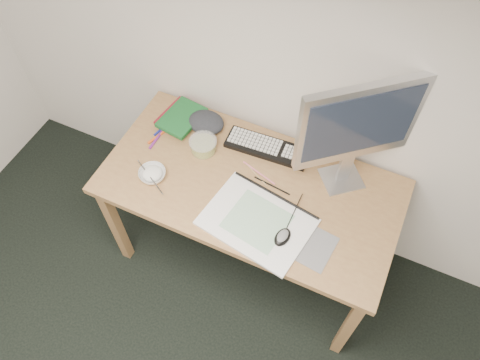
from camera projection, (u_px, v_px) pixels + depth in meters
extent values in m
plane|color=silver|center=(298.00, 46.00, 1.91)|extent=(3.60, 0.00, 3.60)
cube|color=#AA834E|center=(116.00, 225.00, 2.51)|extent=(0.05, 0.05, 0.71)
cube|color=#AA834E|center=(348.00, 327.00, 2.21)|extent=(0.05, 0.05, 0.71)
cube|color=#AA834E|center=(171.00, 145.00, 2.82)|extent=(0.05, 0.05, 0.71)
cube|color=#AA834E|center=(382.00, 225.00, 2.51)|extent=(0.05, 0.05, 0.71)
cube|color=#AA834E|center=(250.00, 187.00, 2.20)|extent=(1.40, 0.70, 0.03)
cube|color=slate|center=(308.00, 244.00, 2.01)|extent=(0.23, 0.21, 0.00)
cube|color=white|center=(257.00, 222.00, 2.07)|extent=(0.51, 0.40, 0.01)
cube|color=black|center=(267.00, 148.00, 2.29)|extent=(0.42, 0.15, 0.02)
cube|color=silver|center=(341.00, 178.00, 2.20)|extent=(0.24, 0.24, 0.01)
cube|color=silver|center=(345.00, 168.00, 2.13)|extent=(0.06, 0.05, 0.17)
cube|color=silver|center=(359.00, 123.00, 1.88)|extent=(0.42, 0.36, 0.42)
cube|color=black|center=(359.00, 122.00, 1.87)|extent=(0.36, 0.31, 0.33)
ellipsoid|color=black|center=(283.00, 236.00, 2.00)|extent=(0.08, 0.11, 0.03)
imported|color=silver|center=(152.00, 174.00, 2.20)|extent=(0.16, 0.16, 0.04)
cylinder|color=silver|center=(150.00, 177.00, 2.16)|extent=(0.20, 0.13, 0.02)
cylinder|color=#ECDF53|center=(203.00, 145.00, 2.28)|extent=(0.17, 0.17, 0.07)
cube|color=maroon|center=(180.00, 116.00, 2.41)|extent=(0.20, 0.24, 0.02)
cube|color=#175D28|center=(182.00, 118.00, 2.38)|extent=(0.20, 0.25, 0.02)
ellipsoid|color=#222429|center=(206.00, 122.00, 2.36)|extent=(0.16, 0.14, 0.06)
cylinder|color=pink|center=(259.00, 173.00, 2.22)|extent=(0.19, 0.06, 0.01)
cylinder|color=tan|center=(256.00, 175.00, 2.21)|extent=(0.15, 0.08, 0.01)
cylinder|color=black|center=(272.00, 186.00, 2.18)|extent=(0.19, 0.03, 0.01)
cylinder|color=navy|center=(163.00, 128.00, 2.37)|extent=(0.04, 0.12, 0.01)
cylinder|color=#ED591B|center=(159.00, 135.00, 2.35)|extent=(0.06, 0.13, 0.01)
cylinder|color=#742485|center=(157.00, 138.00, 2.33)|extent=(0.01, 0.14, 0.01)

